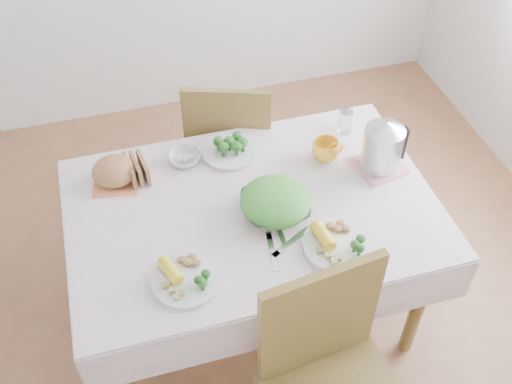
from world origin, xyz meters
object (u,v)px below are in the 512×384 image
object	(u,v)px
chair_far	(232,146)
dinner_plate_left	(186,279)
electric_kettle	(382,146)
dinner_plate_right	(338,245)
yellow_mug	(325,150)
salad_bowl	(275,207)
dining_table	(253,264)

from	to	relation	value
chair_far	dinner_plate_left	distance (m)	1.14
electric_kettle	dinner_plate_right	bearing A→B (deg)	-156.57
chair_far	dinner_plate_right	bearing A→B (deg)	118.59
yellow_mug	electric_kettle	xyz separation A→B (m)	(0.20, -0.12, 0.07)
chair_far	dinner_plate_left	bearing A→B (deg)	86.52
chair_far	electric_kettle	xyz separation A→B (m)	(0.50, -0.65, 0.42)
dinner_plate_left	dinner_plate_right	distance (m)	0.59
dinner_plate_right	dinner_plate_left	bearing A→B (deg)	179.65
yellow_mug	electric_kettle	world-z (taller)	electric_kettle
salad_bowl	yellow_mug	distance (m)	0.40
yellow_mug	electric_kettle	size ratio (longest dim) A/B	0.50
dining_table	dinner_plate_left	xyz separation A→B (m)	(-0.34, -0.29, 0.40)
salad_bowl	dinner_plate_right	xyz separation A→B (m)	(0.18, -0.24, -0.02)
dining_table	electric_kettle	bearing A→B (deg)	6.94
dinner_plate_right	yellow_mug	distance (m)	0.51
dining_table	yellow_mug	xyz separation A→B (m)	(0.39, 0.19, 0.43)
dining_table	yellow_mug	size ratio (longest dim) A/B	11.65
dinner_plate_right	yellow_mug	world-z (taller)	yellow_mug
dining_table	dinner_plate_right	size ratio (longest dim) A/B	5.08
salad_bowl	dinner_plate_right	distance (m)	0.30
dining_table	electric_kettle	distance (m)	0.78
salad_bowl	dinner_plate_right	size ratio (longest dim) A/B	0.97
dining_table	salad_bowl	xyz separation A→B (m)	(0.08, -0.06, 0.42)
electric_kettle	chair_far	bearing A→B (deg)	103.32
salad_bowl	yellow_mug	bearing A→B (deg)	39.04
dining_table	yellow_mug	distance (m)	0.61
dinner_plate_right	salad_bowl	bearing A→B (deg)	126.58
electric_kettle	yellow_mug	bearing A→B (deg)	124.97
dinner_plate_right	electric_kettle	xyz separation A→B (m)	(0.33, 0.37, 0.11)
dinner_plate_left	electric_kettle	distance (m)	1.00
dinner_plate_right	electric_kettle	distance (m)	0.51
electric_kettle	salad_bowl	bearing A→B (deg)	169.80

